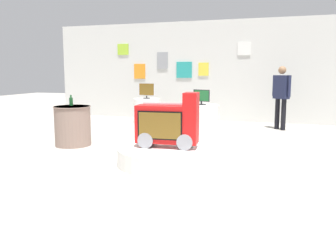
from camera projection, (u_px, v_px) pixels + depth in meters
ground_plane at (190, 157)px, 5.95m from camera, size 30.00×30.00×0.00m
back_wall_display at (226, 71)px, 10.12m from camera, size 11.16×0.13×3.01m
main_display_pedestal at (167, 155)px, 5.46m from camera, size 1.60×1.60×0.28m
novelty_firetruck_tv at (168, 126)px, 5.39m from camera, size 1.01×0.45×0.88m
display_pedestal_left_rear at (147, 111)px, 9.89m from camera, size 0.77×0.77×0.71m
tv_on_left_rear at (147, 90)px, 9.80m from camera, size 0.53×0.20×0.45m
display_pedestal_center_rear at (201, 120)px, 8.00m from camera, size 0.83×0.83×0.71m
tv_on_center_rear at (201, 97)px, 7.93m from camera, size 0.41×0.22×0.36m
side_table_round at (73, 125)px, 6.83m from camera, size 0.74×0.74×0.80m
bottle_on_side_table at (71, 101)px, 6.90m from camera, size 0.07×0.07×0.22m
shopper_browsing_near_truck at (281, 93)px, 8.63m from camera, size 0.44×0.40×1.63m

